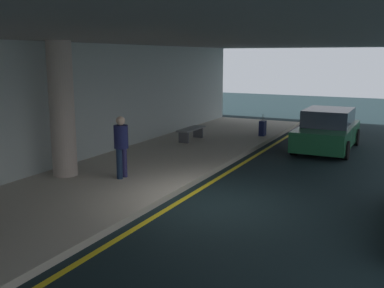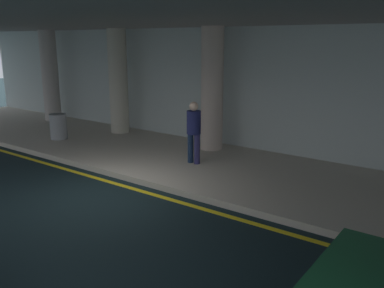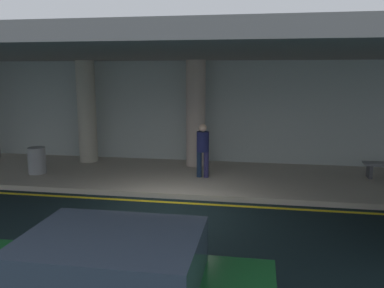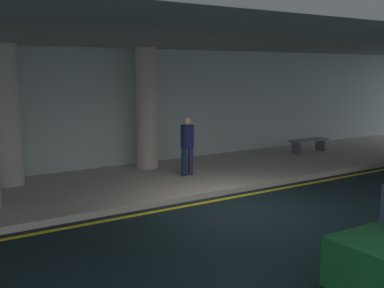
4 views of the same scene
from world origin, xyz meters
name	(u,v)px [view 3 (image 3 of 4)]	position (x,y,z in m)	size (l,w,h in m)	color
ground_plane	(167,212)	(0.00, 0.00, 0.00)	(60.00, 60.00, 0.00)	black
sidewalk	(189,177)	(0.00, 3.10, 0.07)	(26.00, 4.20, 0.15)	#B5AA9B
lane_stripe_yellow	(173,202)	(0.00, 0.71, 0.00)	(26.00, 0.14, 0.01)	yellow
support_column_left_mid	(87,112)	(-4.00, 4.43, 1.97)	(0.66, 0.66, 3.65)	#B5AF9D
support_column_center	(196,114)	(0.00, 4.43, 1.97)	(0.66, 0.66, 3.65)	#B8A497
ceiling_overhang	(186,53)	(0.00, 2.60, 3.95)	(28.00, 13.20, 0.30)	gray
terminal_back_wall	(200,113)	(0.00, 5.35, 1.90)	(26.00, 0.30, 3.80)	#ACB6B4
traveler_with_luggage	(203,147)	(0.47, 2.86, 1.11)	(0.38, 0.38, 1.68)	#14243E
trash_bin_steel	(37,160)	(-4.89, 2.44, 0.57)	(0.56, 0.56, 0.85)	gray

